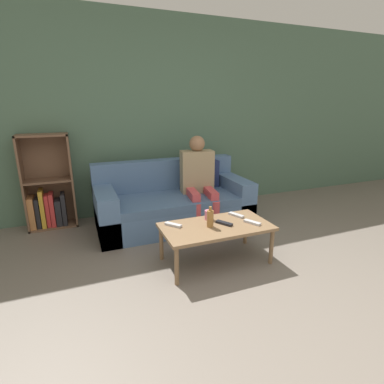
{
  "coord_description": "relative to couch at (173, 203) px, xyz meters",
  "views": [
    {
      "loc": [
        -1.07,
        -1.19,
        1.5
      ],
      "look_at": [
        0.08,
        1.68,
        0.57
      ],
      "focal_mm": 28.0,
      "sensor_mm": 36.0,
      "label": 1
    }
  ],
  "objects": [
    {
      "name": "couch",
      "position": [
        0.0,
        0.0,
        0.0
      ],
      "size": [
        1.88,
        0.88,
        0.78
      ],
      "color": "#4C6B93",
      "rests_on": "ground_plane"
    },
    {
      "name": "ground_plane",
      "position": [
        -0.04,
        -2.24,
        -0.26
      ],
      "size": [
        22.0,
        22.0,
        0.0
      ],
      "primitive_type": "plane",
      "color": "#70665B"
    },
    {
      "name": "tv_remote_3",
      "position": [
        0.41,
        -1.17,
        0.13
      ],
      "size": [
        0.12,
        0.17,
        0.02
      ],
      "rotation": [
        0.0,
        0.0,
        0.47
      ],
      "color": "#B7B7BC",
      "rests_on": "coffee_table"
    },
    {
      "name": "tv_remote_0",
      "position": [
        0.15,
        -1.08,
        0.13
      ],
      "size": [
        0.13,
        0.17,
        0.02
      ],
      "rotation": [
        0.0,
        0.0,
        0.53
      ],
      "color": "black",
      "rests_on": "coffee_table"
    },
    {
      "name": "cup_near",
      "position": [
        0.07,
        -0.91,
        0.16
      ],
      "size": [
        0.08,
        0.08,
        0.09
      ],
      "color": "pink",
      "rests_on": "coffee_table"
    },
    {
      "name": "wall_back",
      "position": [
        -0.04,
        0.63,
        1.04
      ],
      "size": [
        12.0,
        0.06,
        2.6
      ],
      "color": "#4C6B56",
      "rests_on": "ground_plane"
    },
    {
      "name": "bookshelf",
      "position": [
        -1.45,
        0.48,
        0.17
      ],
      "size": [
        0.56,
        0.28,
        1.15
      ],
      "color": "brown",
      "rests_on": "ground_plane"
    },
    {
      "name": "coffee_table",
      "position": [
        0.07,
        -1.08,
        0.08
      ],
      "size": [
        1.04,
        0.55,
        0.38
      ],
      "color": "brown",
      "rests_on": "ground_plane"
    },
    {
      "name": "tv_remote_1",
      "position": [
        0.37,
        -0.94,
        0.13
      ],
      "size": [
        0.11,
        0.18,
        0.02
      ],
      "rotation": [
        0.0,
        0.0,
        0.4
      ],
      "color": "#B7B7BC",
      "rests_on": "coffee_table"
    },
    {
      "name": "person_adult",
      "position": [
        0.31,
        -0.07,
        0.36
      ],
      "size": [
        0.44,
        0.65,
        1.1
      ],
      "rotation": [
        0.0,
        0.0,
        -0.14
      ],
      "color": "#C6474C",
      "rests_on": "ground_plane"
    },
    {
      "name": "bottle",
      "position": [
        0.0,
        -1.09,
        0.2
      ],
      "size": [
        0.06,
        0.06,
        0.2
      ],
      "color": "olive",
      "rests_on": "coffee_table"
    },
    {
      "name": "tv_remote_2",
      "position": [
        -0.31,
        -0.94,
        0.13
      ],
      "size": [
        0.14,
        0.16,
        0.02
      ],
      "rotation": [
        0.0,
        0.0,
        0.67
      ],
      "color": "#B7B7BC",
      "rests_on": "coffee_table"
    }
  ]
}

